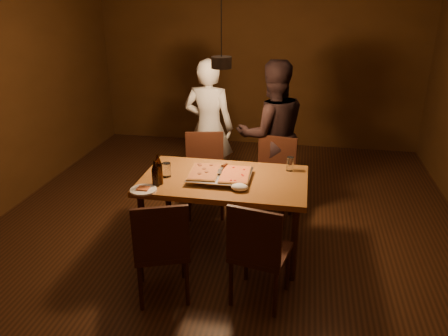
% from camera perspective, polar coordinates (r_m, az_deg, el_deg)
% --- Properties ---
extents(room_shell, '(6.00, 6.00, 6.00)m').
position_cam_1_polar(room_shell, '(4.00, -0.33, 8.66)').
color(room_shell, '#3D2010').
rests_on(room_shell, ground).
extents(dining_table, '(1.50, 0.90, 0.75)m').
position_cam_1_polar(dining_table, '(4.01, 0.00, -2.30)').
color(dining_table, '#9C5F27').
rests_on(dining_table, floor).
extents(chair_far_left, '(0.51, 0.51, 0.49)m').
position_cam_1_polar(chair_far_left, '(4.83, -2.51, 0.29)').
color(chair_far_left, '#38190F').
rests_on(chair_far_left, floor).
extents(chair_far_right, '(0.49, 0.49, 0.49)m').
position_cam_1_polar(chair_far_right, '(4.71, 6.56, -0.43)').
color(chair_far_right, '#38190F').
rests_on(chair_far_right, floor).
extents(chair_near_left, '(0.54, 0.54, 0.49)m').
position_cam_1_polar(chair_near_left, '(3.44, -8.20, -9.59)').
color(chair_near_left, '#38190F').
rests_on(chair_near_left, floor).
extents(chair_near_right, '(0.50, 0.50, 0.49)m').
position_cam_1_polar(chair_near_right, '(3.38, 4.43, -10.09)').
color(chair_near_right, '#38190F').
rests_on(chair_near_right, floor).
extents(pizza_tray, '(0.57, 0.47, 0.05)m').
position_cam_1_polar(pizza_tray, '(3.95, -0.48, -1.10)').
color(pizza_tray, silver).
rests_on(pizza_tray, dining_table).
extents(pizza_meat, '(0.28, 0.42, 0.02)m').
position_cam_1_polar(pizza_meat, '(3.97, -2.57, -0.48)').
color(pizza_meat, maroon).
rests_on(pizza_meat, pizza_tray).
extents(pizza_cheese, '(0.27, 0.42, 0.02)m').
position_cam_1_polar(pizza_cheese, '(3.91, 1.46, -0.82)').
color(pizza_cheese, gold).
rests_on(pizza_cheese, pizza_tray).
extents(spatula, '(0.13, 0.25, 0.04)m').
position_cam_1_polar(spatula, '(3.96, -0.57, -0.43)').
color(spatula, silver).
rests_on(spatula, pizza_tray).
extents(beer_bottle_a, '(0.06, 0.06, 0.24)m').
position_cam_1_polar(beer_bottle_a, '(3.82, -8.96, -0.71)').
color(beer_bottle_a, black).
rests_on(beer_bottle_a, dining_table).
extents(beer_bottle_b, '(0.07, 0.07, 0.27)m').
position_cam_1_polar(beer_bottle_b, '(3.85, -8.57, -0.19)').
color(beer_bottle_b, black).
rests_on(beer_bottle_b, dining_table).
extents(water_glass_left, '(0.08, 0.08, 0.13)m').
position_cam_1_polar(water_glass_left, '(4.02, -7.52, -0.24)').
color(water_glass_left, silver).
rests_on(water_glass_left, dining_table).
extents(water_glass_right, '(0.07, 0.07, 0.14)m').
position_cam_1_polar(water_glass_right, '(4.16, 8.63, 0.52)').
color(water_glass_right, silver).
rests_on(water_glass_right, dining_table).
extents(plate_slice, '(0.23, 0.23, 0.03)m').
position_cam_1_polar(plate_slice, '(3.79, -10.49, -2.80)').
color(plate_slice, white).
rests_on(plate_slice, dining_table).
extents(napkin, '(0.15, 0.12, 0.06)m').
position_cam_1_polar(napkin, '(3.73, 2.04, -2.49)').
color(napkin, white).
rests_on(napkin, dining_table).
extents(diner_white, '(0.62, 0.43, 1.63)m').
position_cam_1_polar(diner_white, '(5.23, -2.00, 5.29)').
color(diner_white, silver).
rests_on(diner_white, floor).
extents(diner_dark, '(0.98, 0.87, 1.66)m').
position_cam_1_polar(diner_dark, '(4.95, 6.28, 4.38)').
color(diner_dark, black).
rests_on(diner_dark, floor).
extents(pendant_lamp, '(0.18, 0.18, 1.10)m').
position_cam_1_polar(pendant_lamp, '(3.93, -0.34, 13.77)').
color(pendant_lamp, black).
rests_on(pendant_lamp, ceiling).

